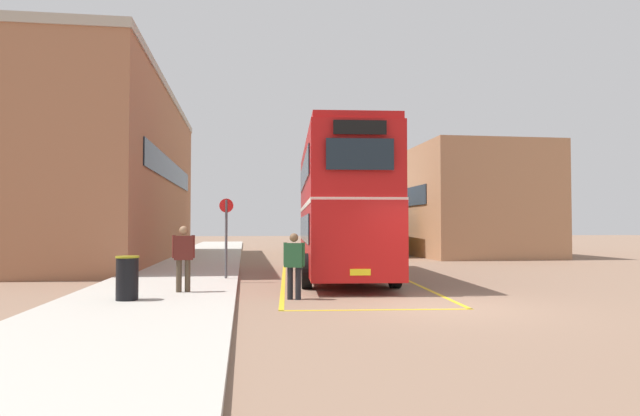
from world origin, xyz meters
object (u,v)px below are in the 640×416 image
(pedestrian_boarding, at_px, (294,262))
(bus_stop_sign, at_px, (226,230))
(double_decker_bus, at_px, (340,205))
(pedestrian_waiting_near, at_px, (183,254))
(single_deck_bus, at_px, (366,228))
(litter_bin, at_px, (127,278))

(pedestrian_boarding, xyz_separation_m, bus_stop_sign, (-1.77, 4.19, 0.74))
(double_decker_bus, bearing_deg, pedestrian_waiting_near, -135.78)
(single_deck_bus, distance_m, bus_stop_sign, 18.27)
(double_decker_bus, distance_m, bus_stop_sign, 4.13)
(pedestrian_waiting_near, xyz_separation_m, litter_bin, (-1.07, -1.34, -0.46))
(pedestrian_waiting_near, distance_m, litter_bin, 1.78)
(pedestrian_boarding, height_order, litter_bin, pedestrian_boarding)
(double_decker_bus, xyz_separation_m, litter_bin, (-5.87, -6.01, -1.88))
(double_decker_bus, relative_size, pedestrian_boarding, 6.63)
(double_decker_bus, distance_m, single_deck_bus, 15.75)
(pedestrian_boarding, bearing_deg, litter_bin, -170.90)
(bus_stop_sign, bearing_deg, pedestrian_waiting_near, -105.22)
(double_decker_bus, height_order, pedestrian_waiting_near, double_decker_bus)
(pedestrian_waiting_near, bearing_deg, single_deck_bus, 65.28)
(pedestrian_waiting_near, relative_size, bus_stop_sign, 0.66)
(double_decker_bus, height_order, litter_bin, double_decker_bus)
(pedestrian_boarding, distance_m, bus_stop_sign, 4.61)
(double_decker_bus, bearing_deg, bus_stop_sign, -162.52)
(single_deck_bus, relative_size, litter_bin, 10.11)
(double_decker_bus, xyz_separation_m, pedestrian_boarding, (-2.09, -5.40, -1.59))
(single_deck_bus, relative_size, bus_stop_sign, 3.94)
(litter_bin, bearing_deg, single_deck_bus, 64.26)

